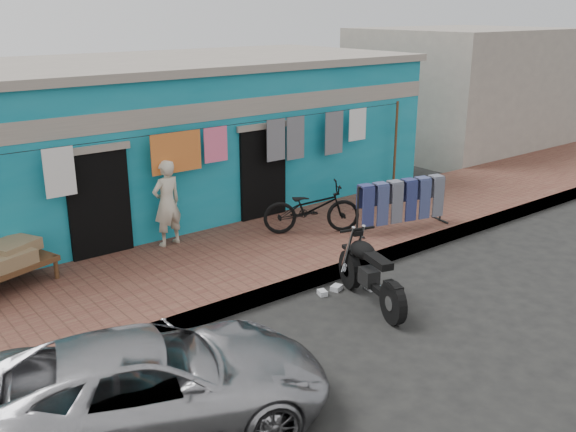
# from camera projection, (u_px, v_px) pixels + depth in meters

# --- Properties ---
(ground) EXTENTS (80.00, 80.00, 0.00)m
(ground) POSITION_uv_depth(u_px,v_px,m) (373.00, 324.00, 9.37)
(ground) COLOR black
(ground) RESTS_ON ground
(sidewalk) EXTENTS (28.00, 3.00, 0.25)m
(sidewalk) POSITION_uv_depth(u_px,v_px,m) (254.00, 256.00, 11.57)
(sidewalk) COLOR brown
(sidewalk) RESTS_ON ground
(curb) EXTENTS (28.00, 0.10, 0.25)m
(curb) POSITION_uv_depth(u_px,v_px,m) (305.00, 282.00, 10.49)
(curb) COLOR gray
(curb) RESTS_ON ground
(building) EXTENTS (12.20, 5.20, 3.36)m
(building) POSITION_uv_depth(u_px,v_px,m) (147.00, 138.00, 14.07)
(building) COLOR #0F7790
(building) RESTS_ON ground
(neighbor_right) EXTENTS (6.00, 5.00, 3.80)m
(neighbor_right) POSITION_uv_depth(u_px,v_px,m) (461.00, 90.00, 20.49)
(neighbor_right) COLOR #9E9384
(neighbor_right) RESTS_ON ground
(clothesline) EXTENTS (10.06, 0.06, 2.10)m
(clothesline) POSITION_uv_depth(u_px,v_px,m) (215.00, 153.00, 12.01)
(clothesline) COLOR brown
(clothesline) RESTS_ON sidewalk
(car) EXTENTS (4.39, 2.99, 1.13)m
(car) POSITION_uv_depth(u_px,v_px,m) (149.00, 383.00, 6.89)
(car) COLOR #A7A7AB
(car) RESTS_ON ground
(seated_person) EXTENTS (0.62, 0.45, 1.59)m
(seated_person) POSITION_uv_depth(u_px,v_px,m) (167.00, 203.00, 11.57)
(seated_person) COLOR beige
(seated_person) RESTS_ON sidewalk
(bicycle) EXTENTS (1.91, 1.52, 1.19)m
(bicycle) POSITION_uv_depth(u_px,v_px,m) (312.00, 203.00, 12.28)
(bicycle) COLOR black
(bicycle) RESTS_ON sidewalk
(motorcycle) EXTENTS (1.51, 2.02, 1.10)m
(motorcycle) POSITION_uv_depth(u_px,v_px,m) (371.00, 271.00, 9.83)
(motorcycle) COLOR black
(motorcycle) RESTS_ON ground
(jeans_rack) EXTENTS (2.26, 1.32, 1.00)m
(jeans_rack) POSITION_uv_depth(u_px,v_px,m) (401.00, 203.00, 12.58)
(jeans_rack) COLOR black
(jeans_rack) RESTS_ON sidewalk
(litter_a) EXTENTS (0.22, 0.20, 0.08)m
(litter_a) POSITION_uv_depth(u_px,v_px,m) (336.00, 288.00, 10.48)
(litter_a) COLOR silver
(litter_a) RESTS_ON ground
(litter_b) EXTENTS (0.16, 0.19, 0.08)m
(litter_b) POSITION_uv_depth(u_px,v_px,m) (322.00, 293.00, 10.30)
(litter_b) COLOR silver
(litter_b) RESTS_ON ground
(litter_c) EXTENTS (0.19, 0.22, 0.08)m
(litter_c) POSITION_uv_depth(u_px,v_px,m) (371.00, 287.00, 10.51)
(litter_c) COLOR silver
(litter_c) RESTS_ON ground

